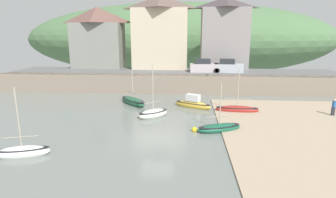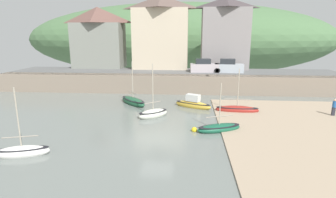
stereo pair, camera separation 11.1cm
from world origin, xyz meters
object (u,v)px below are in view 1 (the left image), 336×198
at_px(parked_car_by_wall, 228,67).
at_px(sailboat_nearest_shore, 237,109).
at_px(dinghy_open_wooden, 193,104).
at_px(sailboat_far_left, 153,114).
at_px(mooring_buoy, 195,130).
at_px(waterfront_building_centre, 161,32).
at_px(waterfront_building_right, 224,33).
at_px(motorboat_with_cabin, 133,101).
at_px(waterfront_building_left, 98,37).
at_px(rowboat_small_beached, 219,128).
at_px(fishing_boat_green, 22,152).
at_px(parked_car_near_slipway, 204,66).
at_px(person_on_slipway, 334,106).

bearing_deg(parked_car_by_wall, sailboat_nearest_shore, -88.26).
height_order(sailboat_nearest_shore, dinghy_open_wooden, sailboat_nearest_shore).
height_order(sailboat_far_left, mooring_buoy, sailboat_far_left).
height_order(waterfront_building_centre, sailboat_far_left, waterfront_building_centre).
bearing_deg(mooring_buoy, waterfront_building_right, 78.14).
height_order(sailboat_nearest_shore, motorboat_with_cabin, motorboat_with_cabin).
distance_m(waterfront_building_left, sailboat_far_left, 23.68).
bearing_deg(parked_car_by_wall, motorboat_with_cabin, -134.60).
bearing_deg(motorboat_with_cabin, rowboat_small_beached, 6.30).
bearing_deg(motorboat_with_cabin, sailboat_far_left, -9.02).
xyz_separation_m(waterfront_building_right, sailboat_nearest_shore, (-0.47, -17.17, -7.62)).
bearing_deg(motorboat_with_cabin, waterfront_building_left, 169.53).
bearing_deg(parked_car_by_wall, waterfront_building_right, 97.76).
relative_size(waterfront_building_left, sailboat_nearest_shore, 2.08).
relative_size(waterfront_building_centre, waterfront_building_right, 1.03).
bearing_deg(waterfront_building_left, waterfront_building_centre, -0.00).
xyz_separation_m(fishing_boat_green, dinghy_open_wooden, (11.16, 13.11, 0.10)).
distance_m(fishing_boat_green, mooring_buoy, 12.50).
bearing_deg(waterfront_building_left, parked_car_near_slipway, -14.82).
relative_size(waterfront_building_centre, parked_car_near_slipway, 2.68).
distance_m(waterfront_building_centre, sailboat_nearest_shore, 21.14).
bearing_deg(waterfront_building_left, dinghy_open_wooden, -45.66).
distance_m(waterfront_building_centre, parked_car_near_slipway, 9.47).
bearing_deg(fishing_boat_green, waterfront_building_right, 44.23).
bearing_deg(sailboat_nearest_shore, mooring_buoy, -121.92).
height_order(motorboat_with_cabin, person_on_slipway, motorboat_with_cabin).
relative_size(parked_car_near_slipway, parked_car_by_wall, 0.99).
bearing_deg(sailboat_nearest_shore, parked_car_near_slipway, 106.42).
bearing_deg(dinghy_open_wooden, waterfront_building_right, 100.55).
distance_m(motorboat_with_cabin, dinghy_open_wooden, 6.85).
relative_size(waterfront_building_centre, parked_car_by_wall, 2.66).
bearing_deg(dinghy_open_wooden, parked_car_near_slipway, 109.52).
bearing_deg(parked_car_by_wall, parked_car_near_slipway, -175.12).
bearing_deg(motorboat_with_cabin, parked_car_by_wall, 89.86).
bearing_deg(waterfront_building_left, motorboat_with_cabin, -59.82).
relative_size(waterfront_building_right, motorboat_with_cabin, 2.15).
distance_m(parked_car_near_slipway, parked_car_by_wall, 3.49).
height_order(waterfront_building_left, mooring_buoy, waterfront_building_left).
bearing_deg(parked_car_by_wall, waterfront_building_centre, 161.16).
height_order(waterfront_building_right, fishing_boat_green, waterfront_building_right).
height_order(parked_car_near_slipway, parked_car_by_wall, same).
xyz_separation_m(sailboat_far_left, parked_car_by_wall, (9.01, 14.98, 2.89)).
relative_size(waterfront_building_left, waterfront_building_centre, 0.86).
bearing_deg(person_on_slipway, mooring_buoy, -158.50).
height_order(motorboat_with_cabin, mooring_buoy, motorboat_with_cabin).
bearing_deg(parked_car_by_wall, rowboat_small_beached, -94.60).
xyz_separation_m(rowboat_small_beached, parked_car_near_slipway, (-0.40, 18.48, 2.95)).
bearing_deg(dinghy_open_wooden, fishing_boat_green, -102.40).
xyz_separation_m(waterfront_building_left, parked_car_by_wall, (20.50, -4.50, -4.10)).
bearing_deg(rowboat_small_beached, waterfront_building_left, 105.35).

